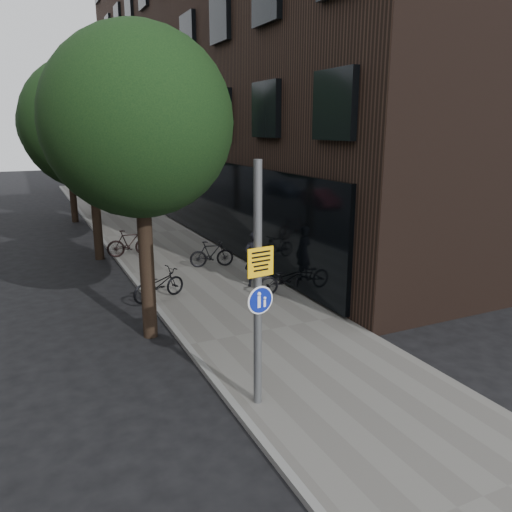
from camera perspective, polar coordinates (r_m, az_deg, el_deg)
ground at (r=10.42m, az=9.03°, el=-15.57°), size 120.00×120.00×0.00m
sidewalk at (r=18.92m, az=-7.52°, el=-1.33°), size 4.50×60.00×0.12m
curb_edge at (r=18.39m, az=-14.20°, el=-2.10°), size 0.15×60.00×0.13m
building_right_dark_brick at (r=32.64m, az=-0.28°, el=21.25°), size 12.00×40.00×18.00m
street_tree_near at (r=12.31m, az=-13.04°, el=13.78°), size 4.40×4.40×7.50m
street_tree_mid at (r=20.68m, az=-18.36°, el=13.61°), size 5.00×5.00×7.80m
street_tree_far at (r=29.63m, az=-20.69°, el=13.49°), size 5.00×5.00×7.80m
signpost at (r=8.94m, az=0.20°, el=-3.55°), size 0.53×0.15×4.55m
pedestrian at (r=16.19m, az=-0.18°, el=-0.31°), size 0.79×0.65×1.85m
parked_bike_facade_near at (r=15.60m, az=3.53°, el=-2.60°), size 1.90×0.85×0.97m
parked_bike_facade_far at (r=18.63m, az=-5.09°, el=0.24°), size 1.69×0.79×0.98m
parked_bike_curb_near at (r=15.35m, az=-11.07°, el=-3.21°), size 1.88×1.18×0.93m
parked_bike_curb_far at (r=20.68m, az=-14.23°, el=1.44°), size 1.84×0.64×1.09m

